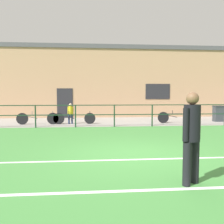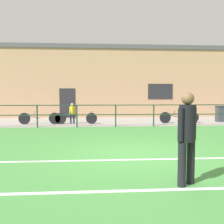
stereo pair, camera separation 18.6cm
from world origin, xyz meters
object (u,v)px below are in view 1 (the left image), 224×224
(player_goalkeeper, at_px, (192,132))
(bicycle_parked_0, at_px, (177,117))
(bicycle_parked_1, at_px, (37,118))
(bicycle_parked_2, at_px, (74,118))
(trash_bin_0, at_px, (218,113))
(spectator_child, at_px, (70,112))

(player_goalkeeper, xyz_separation_m, bicycle_parked_0, (3.18, 9.51, -0.62))
(bicycle_parked_1, distance_m, bicycle_parked_2, 2.02)
(player_goalkeeper, relative_size, trash_bin_0, 1.77)
(bicycle_parked_0, relative_size, trash_bin_0, 2.38)
(spectator_child, distance_m, bicycle_parked_0, 6.16)
(bicycle_parked_0, height_order, bicycle_parked_2, bicycle_parked_0)
(player_goalkeeper, bearing_deg, bicycle_parked_2, -105.75)
(bicycle_parked_2, distance_m, trash_bin_0, 8.73)
(spectator_child, bearing_deg, bicycle_parked_2, 134.83)
(bicycle_parked_2, bearing_deg, trash_bin_0, 3.67)
(bicycle_parked_1, bearing_deg, bicycle_parked_0, -0.00)
(player_goalkeeper, relative_size, bicycle_parked_1, 0.75)
(player_goalkeeper, distance_m, bicycle_parked_1, 10.65)
(trash_bin_0, bearing_deg, bicycle_parked_0, -168.63)
(player_goalkeeper, height_order, bicycle_parked_1, player_goalkeeper)
(bicycle_parked_2, xyz_separation_m, trash_bin_0, (8.71, 0.56, 0.16))
(spectator_child, distance_m, bicycle_parked_2, 0.42)
(spectator_child, relative_size, trash_bin_0, 1.19)
(spectator_child, height_order, trash_bin_0, spectator_child)
(bicycle_parked_1, height_order, trash_bin_0, trash_bin_0)
(player_goalkeeper, bearing_deg, spectator_child, -104.77)
(player_goalkeeper, relative_size, spectator_child, 1.49)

